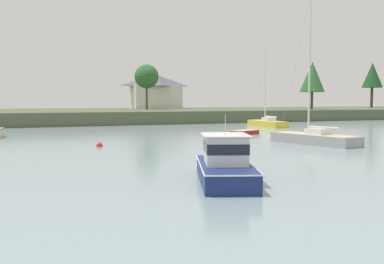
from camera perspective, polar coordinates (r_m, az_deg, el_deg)
far_shore_bank at (r=89.90m, az=-13.58°, el=2.11°), size 230.73×41.96×2.08m
sailboat_grey at (r=41.01m, az=15.28°, el=-1.12°), size 3.96×8.77×13.62m
cruiser_navy at (r=21.85m, az=4.01°, el=-4.65°), size 4.77×7.83×4.01m
sailboat_yellow at (r=67.37m, az=9.54°, el=0.90°), size 2.53×8.43×11.94m
dinghy_red at (r=51.39m, az=6.69°, el=-0.11°), size 4.12×2.89×0.67m
mooring_buoy_red at (r=38.23m, az=-11.67°, el=-1.69°), size 0.52×0.52×0.57m
shore_tree_right at (r=126.56m, az=21.95°, el=6.68°), size 5.25×5.25×11.60m
shore_tree_inland_c at (r=99.52m, az=15.04°, el=6.78°), size 5.27×5.27×10.07m
shore_tree_left_mid at (r=89.92m, az=-5.80°, el=7.02°), size 4.77×4.77×8.94m
cottage_hillside at (r=102.69m, az=-4.72°, el=5.26°), size 11.74×7.18×7.78m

